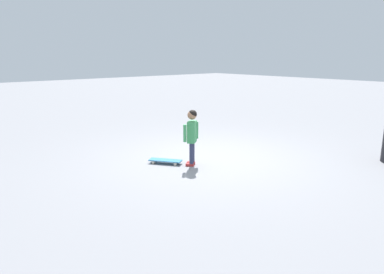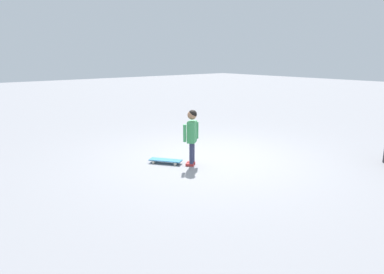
% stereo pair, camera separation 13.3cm
% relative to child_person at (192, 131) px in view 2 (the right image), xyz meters
% --- Properties ---
extents(ground_plane, '(50.00, 50.00, 0.00)m').
position_rel_child_person_xyz_m(ground_plane, '(0.06, -0.58, -0.66)').
color(ground_plane, gray).
extents(child_person, '(0.27, 0.40, 1.06)m').
position_rel_child_person_xyz_m(child_person, '(0.00, 0.00, 0.00)').
color(child_person, '#2D3351').
rests_on(child_person, ground).
extents(skateboard, '(0.63, 0.52, 0.07)m').
position_rel_child_person_xyz_m(skateboard, '(0.41, 0.32, -0.60)').
color(skateboard, teal).
rests_on(skateboard, ground).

